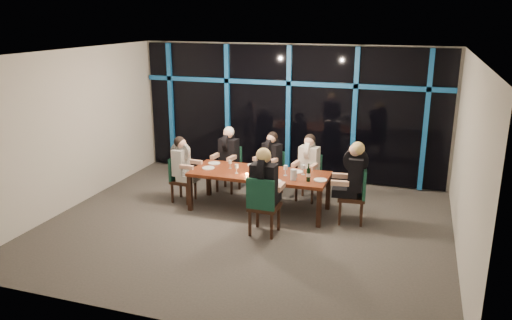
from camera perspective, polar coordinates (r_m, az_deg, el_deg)
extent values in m
plane|color=#514B47|center=(8.93, -1.22, -7.52)|extent=(7.00, 7.00, 0.00)
cube|color=silver|center=(11.23, 3.88, 5.49)|extent=(7.00, 0.04, 3.00)
cube|color=silver|center=(5.83, -11.27, -5.23)|extent=(7.00, 0.04, 3.00)
cube|color=silver|center=(10.13, -20.32, 3.29)|extent=(0.04, 6.00, 3.00)
cube|color=silver|center=(8.00, 23.04, -0.28)|extent=(0.04, 6.00, 3.00)
cube|color=white|center=(8.18, -1.35, 12.06)|extent=(7.00, 6.00, 0.04)
cube|color=black|center=(11.18, 3.80, 5.43)|extent=(6.86, 0.04, 2.94)
cube|color=#14569C|center=(12.17, -9.66, 6.14)|extent=(0.10, 0.10, 2.94)
cube|color=#14569C|center=(11.57, -3.26, 5.82)|extent=(0.10, 0.10, 2.94)
cube|color=#14569C|center=(11.13, 3.73, 5.38)|extent=(0.10, 0.10, 2.94)
cube|color=#14569C|center=(10.86, 11.18, 4.84)|extent=(0.10, 0.10, 2.94)
cube|color=#14569C|center=(10.78, 18.84, 4.18)|extent=(0.10, 0.10, 2.94)
cube|color=#14569C|center=(11.02, 3.80, 8.75)|extent=(6.86, 0.10, 0.10)
cube|color=#FF2D14|center=(11.15, 9.81, 8.59)|extent=(0.60, 0.05, 0.35)
cube|color=maroon|center=(9.38, 0.39, -1.61)|extent=(2.60, 1.00, 0.06)
cube|color=black|center=(9.56, -7.55, -3.78)|extent=(0.08, 0.08, 0.69)
cube|color=black|center=(8.81, 7.21, -5.54)|extent=(0.08, 0.08, 0.69)
cube|color=black|center=(10.31, -5.43, -2.20)|extent=(0.08, 0.08, 0.69)
cube|color=black|center=(9.62, 8.25, -3.67)|extent=(0.08, 0.08, 0.69)
cube|color=black|center=(10.51, -3.20, -1.26)|extent=(0.49, 0.49, 0.06)
cube|color=#184D38|center=(10.60, -2.71, 0.38)|extent=(0.44, 0.11, 0.48)
cube|color=black|center=(10.52, -4.47, -2.59)|extent=(0.04, 0.04, 0.41)
cube|color=black|center=(10.36, -2.81, -2.87)|extent=(0.04, 0.04, 0.41)
cube|color=black|center=(10.81, -3.53, -2.06)|extent=(0.04, 0.04, 0.41)
cube|color=black|center=(10.65, -1.90, -2.32)|extent=(0.04, 0.04, 0.41)
cube|color=black|center=(10.32, 1.69, -1.68)|extent=(0.54, 0.54, 0.06)
cube|color=#184D38|center=(10.39, 2.32, -0.12)|extent=(0.41, 0.19, 0.46)
cube|color=black|center=(10.37, 0.38, -2.89)|extent=(0.05, 0.05, 0.39)
cube|color=black|center=(10.18, 1.86, -3.28)|extent=(0.05, 0.05, 0.39)
cube|color=black|center=(10.62, 1.50, -2.43)|extent=(0.05, 0.05, 0.39)
cube|color=black|center=(10.43, 2.96, -2.79)|extent=(0.05, 0.05, 0.39)
cube|color=black|center=(10.02, 5.93, -2.26)|extent=(0.49, 0.49, 0.06)
cube|color=#184D38|center=(10.11, 6.38, -0.58)|extent=(0.43, 0.12, 0.48)
cube|color=black|center=(10.01, 4.62, -3.64)|extent=(0.04, 0.04, 0.40)
cube|color=black|center=(9.89, 6.44, -3.94)|extent=(0.04, 0.04, 0.40)
cube|color=black|center=(10.30, 5.37, -3.06)|extent=(0.04, 0.04, 0.40)
cube|color=black|center=(10.19, 7.15, -3.34)|extent=(0.04, 0.04, 0.40)
cube|color=black|center=(10.02, -8.28, -2.40)|extent=(0.44, 0.44, 0.06)
cube|color=#184D38|center=(10.03, -9.27, -0.91)|extent=(0.07, 0.42, 0.47)
cube|color=black|center=(9.87, -7.86, -4.04)|extent=(0.04, 0.04, 0.39)
cube|color=black|center=(10.15, -6.94, -3.43)|extent=(0.04, 0.04, 0.39)
cube|color=black|center=(10.03, -9.54, -3.78)|extent=(0.04, 0.04, 0.39)
cube|color=black|center=(10.31, -8.59, -3.19)|extent=(0.04, 0.04, 0.39)
cube|color=black|center=(9.08, 10.84, -4.18)|extent=(0.53, 0.53, 0.06)
cube|color=#184D38|center=(8.99, 12.28, -2.56)|extent=(0.11, 0.47, 0.52)
cube|color=black|center=(9.35, 9.62, -5.16)|extent=(0.05, 0.05, 0.44)
cube|color=black|center=(9.00, 9.54, -6.03)|extent=(0.05, 0.05, 0.44)
cube|color=black|center=(9.35, 11.94, -5.29)|extent=(0.05, 0.05, 0.44)
cube|color=black|center=(9.00, 11.95, -6.16)|extent=(0.05, 0.05, 0.44)
cube|color=black|center=(8.46, 0.98, -5.36)|extent=(0.50, 0.50, 0.06)
cube|color=#184D38|center=(8.17, 0.50, -4.00)|extent=(0.48, 0.07, 0.54)
cube|color=black|center=(8.67, 2.60, -6.65)|extent=(0.04, 0.04, 0.45)
cube|color=black|center=(8.79, 0.19, -6.32)|extent=(0.04, 0.04, 0.45)
cube|color=black|center=(8.34, 1.80, -7.62)|extent=(0.04, 0.04, 0.45)
cube|color=black|center=(8.45, -0.70, -7.27)|extent=(0.04, 0.04, 0.45)
cube|color=black|center=(10.38, -3.52, -0.92)|extent=(0.40, 0.45, 0.14)
cube|color=black|center=(10.42, -3.13, 0.99)|extent=(0.42, 0.28, 0.54)
cylinder|color=black|center=(10.37, -3.15, 2.12)|extent=(0.15, 0.42, 0.41)
sphere|color=tan|center=(10.31, -3.21, 3.04)|extent=(0.20, 0.20, 0.20)
sphere|color=silver|center=(10.34, -3.11, 3.24)|extent=(0.22, 0.22, 0.22)
cube|color=tan|center=(10.34, -4.69, 0.46)|extent=(0.12, 0.30, 0.08)
cube|color=tan|center=(10.15, -2.81, 0.20)|extent=(0.12, 0.30, 0.08)
cube|color=black|center=(10.21, 1.31, -1.33)|extent=(0.45, 0.48, 0.13)
cube|color=black|center=(10.24, 1.83, 0.49)|extent=(0.42, 0.34, 0.52)
cylinder|color=black|center=(10.18, 1.84, 1.59)|extent=(0.22, 0.40, 0.39)
sphere|color=tan|center=(10.13, 1.79, 2.49)|extent=(0.19, 0.19, 0.19)
sphere|color=black|center=(10.15, 1.91, 2.68)|extent=(0.21, 0.21, 0.21)
cube|color=tan|center=(10.18, 0.24, 0.25)|extent=(0.17, 0.29, 0.07)
cube|color=tan|center=(9.97, 1.91, -0.12)|extent=(0.17, 0.29, 0.07)
cube|color=silver|center=(9.89, 5.70, -1.93)|extent=(0.40, 0.45, 0.13)
cube|color=silver|center=(9.93, 6.09, 0.04)|extent=(0.41, 0.29, 0.53)
cylinder|color=silver|center=(9.87, 6.12, 1.20)|extent=(0.16, 0.41, 0.40)
sphere|color=tan|center=(9.81, 6.11, 2.14)|extent=(0.20, 0.20, 0.20)
sphere|color=black|center=(9.84, 6.20, 2.35)|extent=(0.22, 0.22, 0.22)
cube|color=tan|center=(9.81, 4.55, -0.42)|extent=(0.12, 0.29, 0.08)
cube|color=tan|center=(9.67, 6.61, -0.73)|extent=(0.12, 0.29, 0.08)
cube|color=black|center=(9.93, -7.74, -1.97)|extent=(0.41, 0.36, 0.13)
cube|color=black|center=(9.91, -8.57, -0.18)|extent=(0.24, 0.38, 0.52)
cylinder|color=black|center=(9.86, -8.62, 0.96)|extent=(0.40, 0.11, 0.39)
sphere|color=tan|center=(9.81, -8.56, 1.90)|extent=(0.20, 0.20, 0.20)
sphere|color=black|center=(9.82, -8.76, 2.08)|extent=(0.21, 0.21, 0.21)
cube|color=tan|center=(9.66, -7.95, -0.80)|extent=(0.28, 0.09, 0.07)
cube|color=tan|center=(9.97, -6.91, -0.22)|extent=(0.28, 0.09, 0.07)
cube|color=black|center=(9.04, 10.08, -3.52)|extent=(0.48, 0.43, 0.15)
cube|color=black|center=(8.93, 11.27, -1.49)|extent=(0.30, 0.45, 0.59)
cylinder|color=black|center=(8.87, 11.35, -0.07)|extent=(0.45, 0.16, 0.44)
sphere|color=tan|center=(8.82, 11.28, 1.11)|extent=(0.22, 0.22, 0.22)
sphere|color=tan|center=(8.81, 11.56, 1.30)|extent=(0.24, 0.24, 0.24)
cube|color=tan|center=(9.17, 9.66, -1.78)|extent=(0.32, 0.12, 0.08)
cube|color=tan|center=(8.78, 9.57, -2.62)|extent=(0.32, 0.12, 0.08)
cube|color=black|center=(8.54, 1.26, -4.39)|extent=(0.40, 0.46, 0.15)
cube|color=black|center=(8.26, 0.90, -2.49)|extent=(0.44, 0.27, 0.60)
cylinder|color=black|center=(8.19, 0.91, -0.93)|extent=(0.12, 0.45, 0.45)
sphere|color=tan|center=(8.15, 0.96, 0.40)|extent=(0.22, 0.22, 0.22)
sphere|color=tan|center=(8.11, 0.86, 0.54)|extent=(0.25, 0.25, 0.25)
cube|color=tan|center=(8.48, 2.83, -3.08)|extent=(0.09, 0.32, 0.09)
cube|color=tan|center=(8.61, 0.10, -2.76)|extent=(0.09, 0.32, 0.09)
cylinder|color=white|center=(9.95, -4.80, -0.37)|extent=(0.24, 0.24, 0.01)
cylinder|color=white|center=(9.80, -0.28, -0.57)|extent=(0.24, 0.24, 0.01)
cylinder|color=white|center=(9.42, 4.71, -1.33)|extent=(0.24, 0.24, 0.01)
cylinder|color=white|center=(9.66, -5.47, -0.91)|extent=(0.24, 0.24, 0.01)
cylinder|color=white|center=(9.00, 7.38, -2.28)|extent=(0.24, 0.24, 0.01)
cylinder|color=white|center=(8.87, 2.17, -2.44)|extent=(0.24, 0.24, 0.01)
cylinder|color=black|center=(8.89, 6.02, -1.70)|extent=(0.07, 0.07, 0.24)
cylinder|color=black|center=(8.84, 6.05, -0.69)|extent=(0.03, 0.03, 0.09)
cylinder|color=silver|center=(8.89, 6.02, -1.70)|extent=(0.08, 0.08, 0.07)
cylinder|color=silver|center=(8.94, 4.29, -1.68)|extent=(0.11, 0.11, 0.20)
cylinder|color=silver|center=(8.92, 4.67, -1.60)|extent=(0.02, 0.02, 0.14)
cylinder|color=#FFAC4C|center=(9.22, -1.06, -1.63)|extent=(0.05, 0.05, 0.03)
cylinder|color=silver|center=(9.33, -2.23, -1.51)|extent=(0.06, 0.06, 0.01)
cylinder|color=silver|center=(9.31, -2.23, -1.20)|extent=(0.01, 0.01, 0.10)
cylinder|color=silver|center=(9.29, -2.24, -0.71)|extent=(0.07, 0.07, 0.07)
cylinder|color=silver|center=(9.38, 1.25, -1.38)|extent=(0.07, 0.07, 0.01)
cylinder|color=silver|center=(9.37, 1.25, -1.07)|extent=(0.01, 0.01, 0.10)
cylinder|color=silver|center=(9.34, 1.25, -0.55)|extent=(0.07, 0.07, 0.07)
cylinder|color=silver|center=(9.21, 3.38, -1.75)|extent=(0.07, 0.07, 0.01)
cylinder|color=silver|center=(9.19, 3.38, -1.41)|extent=(0.01, 0.01, 0.11)
cylinder|color=silver|center=(9.17, 3.39, -0.86)|extent=(0.07, 0.07, 0.08)
cylinder|color=silver|center=(9.63, -2.97, -0.94)|extent=(0.06, 0.06, 0.01)
cylinder|color=silver|center=(9.61, -2.97, -0.67)|extent=(0.01, 0.01, 0.09)
cylinder|color=silver|center=(9.59, -2.98, -0.22)|extent=(0.06, 0.06, 0.06)
cylinder|color=silver|center=(9.28, 5.40, -1.66)|extent=(0.07, 0.07, 0.01)
cylinder|color=silver|center=(9.26, 5.41, -1.32)|extent=(0.01, 0.01, 0.11)
cylinder|color=silver|center=(9.24, 5.43, -0.79)|extent=(0.07, 0.07, 0.07)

